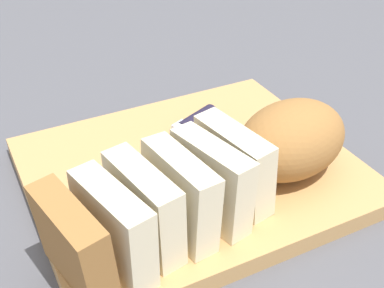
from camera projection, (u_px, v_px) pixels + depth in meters
ground_plane at (192, 180)px, 0.60m from camera, size 3.00×3.00×0.00m
cutting_board at (192, 173)px, 0.60m from camera, size 0.38×0.33×0.02m
bread_loaf at (227, 171)px, 0.51m from camera, size 0.36×0.14×0.08m
bread_knife at (183, 133)px, 0.63m from camera, size 0.24×0.11×0.02m
crumb_near_knife at (261, 172)px, 0.58m from camera, size 0.01×0.01×0.01m
crumb_near_loaf at (202, 130)px, 0.65m from camera, size 0.01×0.01×0.01m
crumb_stray_left at (237, 199)px, 0.54m from camera, size 0.00×0.00×0.00m
crumb_stray_right at (264, 153)px, 0.61m from camera, size 0.01×0.01×0.01m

